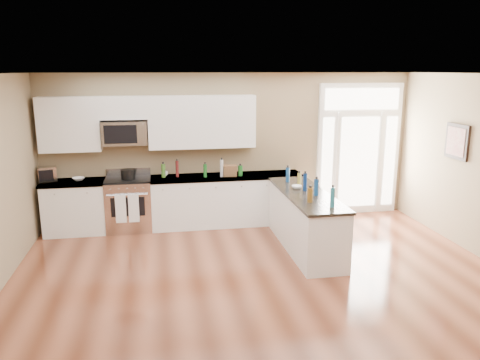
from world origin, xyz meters
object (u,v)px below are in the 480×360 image
(peninsula_cabinet, at_px, (305,223))
(toaster_oven, at_px, (48,174))
(kitchen_range, at_px, (129,204))
(stockpot, at_px, (128,174))

(peninsula_cabinet, xyz_separation_m, toaster_oven, (-4.23, 1.54, 0.63))
(kitchen_range, bearing_deg, toaster_oven, 176.06)
(peninsula_cabinet, bearing_deg, kitchen_range, 153.16)
(stockpot, bearing_deg, peninsula_cabinet, -26.48)
(peninsula_cabinet, height_order, kitchen_range, kitchen_range)
(toaster_oven, bearing_deg, kitchen_range, -15.17)
(peninsula_cabinet, bearing_deg, toaster_oven, 159.97)
(peninsula_cabinet, relative_size, toaster_oven, 7.70)
(peninsula_cabinet, xyz_separation_m, kitchen_range, (-2.86, 1.45, 0.04))
(peninsula_cabinet, distance_m, stockpot, 3.24)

